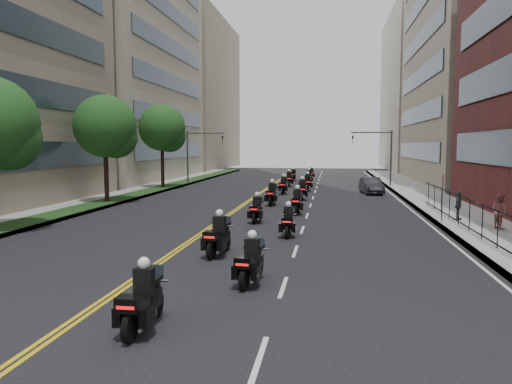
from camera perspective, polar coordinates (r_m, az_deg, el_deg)
ground at (r=11.18m, az=-16.82°, el=-16.79°), size 160.00×160.00×0.00m
sidewalk_right at (r=35.37m, az=20.65°, el=-1.58°), size 4.00×90.00×0.15m
sidewalk_left at (r=38.32m, az=-17.10°, el=-0.96°), size 4.00×90.00×0.15m
grass_strip at (r=37.97m, az=-16.01°, el=-0.84°), size 2.00×90.00×0.04m
building_right_tan at (r=60.75m, az=25.51°, el=15.18°), size 15.11×28.00×30.00m
building_right_far at (r=89.40m, az=19.77°, el=10.79°), size 15.00×28.00×26.00m
building_left_mid at (r=64.45m, az=-16.69°, el=16.69°), size 16.11×28.00×34.00m
building_left_far at (r=91.69m, az=-8.50°, el=10.90°), size 16.00×28.00×26.00m
iron_fence at (r=22.53m, az=25.15°, el=-3.46°), size 0.05×28.00×1.50m
street_trees at (r=32.00m, az=-20.78°, el=6.78°), size 4.40×38.40×7.98m
traffic_signal_right at (r=51.57m, az=14.13°, el=4.74°), size 4.09×0.20×5.60m
traffic_signal_left at (r=53.22m, az=-6.84°, el=4.88°), size 4.09×0.20×5.60m
motorcycle_0 at (r=11.75m, az=-12.86°, el=-12.18°), size 0.52×2.25×1.66m
motorcycle_1 at (r=15.08m, az=-0.58°, el=-8.15°), size 0.66×2.20×1.63m
motorcycle_2 at (r=18.96m, az=-4.33°, el=-5.20°), size 0.70×2.36×1.75m
motorcycle_3 at (r=22.90m, az=3.70°, el=-3.50°), size 0.50×2.17×1.60m
motorcycle_4 at (r=26.93m, az=0.09°, el=-2.11°), size 0.52×2.22×1.64m
motorcycle_5 at (r=30.24m, az=4.72°, el=-1.21°), size 0.55×2.38×1.76m
motorcycle_6 at (r=34.56m, az=1.83°, el=-0.33°), size 0.57×2.45×1.81m
motorcycle_7 at (r=37.98m, az=5.30°, el=0.16°), size 0.60×2.43×1.79m
motorcycle_8 at (r=42.45m, az=3.16°, el=0.69°), size 0.54×2.32×1.71m
motorcycle_9 at (r=45.64m, az=5.93°, el=1.02°), size 0.64×2.38×1.75m
motorcycle_10 at (r=50.09m, az=3.81°, el=1.42°), size 0.64×2.33×1.72m
motorcycle_11 at (r=53.68m, az=6.07°, el=1.64°), size 0.58×2.26×1.66m
motorcycle_12 at (r=57.98m, az=4.27°, el=1.89°), size 0.58×2.10×1.55m
motorcycle_13 at (r=61.15m, az=6.37°, el=2.05°), size 0.58×2.08×1.54m
parked_sedan at (r=43.69m, az=13.04°, el=0.71°), size 1.96×4.33×1.38m
pedestrian_b at (r=26.67m, az=26.10°, el=-1.97°), size 0.91×1.01×1.71m
pedestrian_c at (r=28.95m, az=22.13°, el=-1.43°), size 0.66×0.98×1.55m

